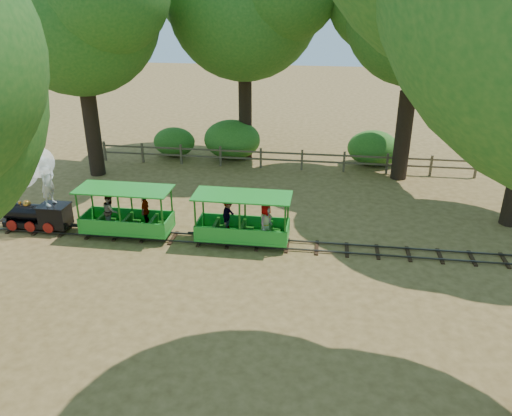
# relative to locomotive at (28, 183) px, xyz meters

# --- Properties ---
(ground) EXTENTS (90.00, 90.00, 0.00)m
(ground) POSITION_rel_locomotive_xyz_m (8.19, -0.07, -1.76)
(ground) COLOR #A48146
(ground) RESTS_ON ground
(track) EXTENTS (22.00, 1.00, 0.10)m
(track) POSITION_rel_locomotive_xyz_m (8.19, -0.07, -1.70)
(track) COLOR #3F3D3A
(track) RESTS_ON ground
(locomotive) EXTENTS (2.73, 1.28, 3.13)m
(locomotive) POSITION_rel_locomotive_xyz_m (0.00, 0.00, 0.00)
(locomotive) COLOR black
(locomotive) RESTS_ON ground
(carriage_front) EXTENTS (3.25, 1.33, 1.69)m
(carriage_front) POSITION_rel_locomotive_xyz_m (3.54, -0.07, -1.00)
(carriage_front) COLOR green
(carriage_front) RESTS_ON track
(carriage_rear) EXTENTS (3.25, 1.33, 1.69)m
(carriage_rear) POSITION_rel_locomotive_xyz_m (7.66, -0.05, -0.97)
(carriage_rear) COLOR green
(carriage_rear) RESTS_ON track
(oak_nw) EXTENTS (8.67, 7.63, 10.64)m
(oak_nw) POSITION_rel_locomotive_xyz_m (-0.34, 6.02, 5.77)
(oak_nw) COLOR #2D2116
(oak_nw) RESTS_ON ground
(oak_ne) EXTENTS (7.41, 6.52, 10.12)m
(oak_ne) POSITION_rel_locomotive_xyz_m (13.66, 7.51, 5.68)
(oak_ne) COLOR #2D2116
(oak_ne) RESTS_ON ground
(fence) EXTENTS (18.10, 0.10, 1.00)m
(fence) POSITION_rel_locomotive_xyz_m (8.19, 7.93, -1.18)
(fence) COLOR brown
(fence) RESTS_ON ground
(shrub_west) EXTENTS (2.17, 1.67, 1.50)m
(shrub_west) POSITION_rel_locomotive_xyz_m (2.46, 9.23, -1.01)
(shrub_west) COLOR #2D6B1E
(shrub_west) RESTS_ON ground
(shrub_mid_w) EXTENTS (2.89, 2.22, 2.00)m
(shrub_mid_w) POSITION_rel_locomotive_xyz_m (5.53, 9.23, -0.76)
(shrub_mid_w) COLOR #2D6B1E
(shrub_mid_w) RESTS_ON ground
(shrub_mid_e) EXTENTS (2.05, 1.58, 1.42)m
(shrub_mid_e) POSITION_rel_locomotive_xyz_m (12.93, 9.23, -1.05)
(shrub_mid_e) COLOR #2D6B1E
(shrub_mid_e) RESTS_ON ground
(shrub_east) EXTENTS (2.48, 1.91, 1.72)m
(shrub_east) POSITION_rel_locomotive_xyz_m (12.59, 9.23, -0.90)
(shrub_east) COLOR #2D6B1E
(shrub_east) RESTS_ON ground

